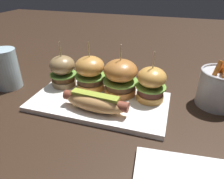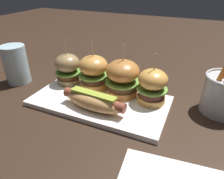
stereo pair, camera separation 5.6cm
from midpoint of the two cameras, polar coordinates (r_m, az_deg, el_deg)
name	(u,v)px [view 2 (the right image)]	position (r m, az deg, el deg)	size (l,w,h in m)	color
ground_plane	(100,103)	(0.60, -0.69, -3.84)	(3.00, 3.00, 0.00)	black
platter_main	(100,101)	(0.60, -0.70, -3.27)	(0.39, 0.20, 0.01)	white
hot_dog	(94,101)	(0.54, -2.11, -3.21)	(0.18, 0.07, 0.05)	tan
slider_far_left	(68,68)	(0.68, -9.74, 5.69)	(0.08, 0.08, 0.14)	olive
slider_center_left	(94,72)	(0.64, -2.61, 4.86)	(0.09, 0.09, 0.15)	#C6883F
slider_center_right	(123,77)	(0.60, 5.60, 3.32)	(0.10, 0.10, 0.15)	#B26F33
slider_far_right	(152,86)	(0.58, 13.83, 0.89)	(0.08, 0.08, 0.14)	gold
water_glass	(16,64)	(0.76, -23.10, 6.34)	(0.08, 0.08, 0.13)	silver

